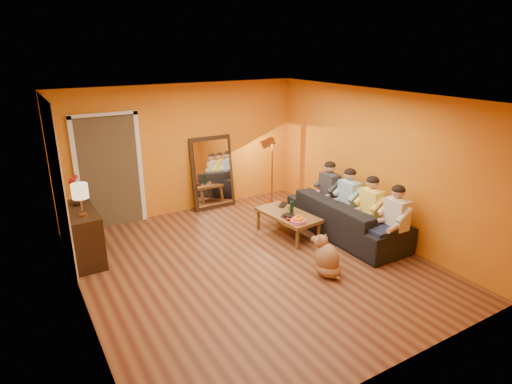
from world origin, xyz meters
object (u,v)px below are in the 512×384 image
sideboard (83,235)px  table_lamp (81,200)px  person_mid_left (371,210)px  person_mid_right (349,201)px  laptop (285,205)px  sofa (346,217)px  dog (327,255)px  person_far_left (396,221)px  person_far_right (329,192)px  coffee_table (287,224)px  vase (76,199)px  mirror_frame (212,173)px  floor_lamp (272,173)px  tumbler (289,208)px  wine_bottle (292,206)px

sideboard → table_lamp: bearing=-90.0°
person_mid_left → person_mid_right: same height
laptop → sideboard: bearing=131.5°
sofa → person_mid_right: (0.13, 0.10, 0.26)m
dog → laptop: 1.90m
dog → person_far_left: bearing=-5.4°
person_far_right → sideboard: bearing=169.4°
sideboard → coffee_table: (3.34, -0.91, -0.21)m
person_mid_right → coffee_table: bearing=156.3°
laptop → vase: size_ratio=1.53×
mirror_frame → sofa: mirror_frame is taller
sideboard → floor_lamp: (3.95, 0.56, 0.29)m
coffee_table → person_mid_left: 1.49m
sideboard → person_far_left: person_far_left is taller
coffee_table → person_mid_right: (1.03, -0.45, 0.40)m
person_mid_left → person_far_right: 1.10m
person_far_left → person_far_right: 1.65m
person_mid_left → vase: bearing=153.7°
mirror_frame → coffee_table: bearing=-74.6°
person_far_right → vase: 4.51m
sofa → person_far_left: bearing=-172.6°
mirror_frame → dog: (0.24, -3.47, -0.44)m
tumbler → coffee_table: bearing=-135.0°
wine_bottle → person_mid_right: bearing=-22.3°
table_lamp → wine_bottle: 3.49m
mirror_frame → table_lamp: bearing=-153.7°
sideboard → person_far_right: 4.45m
wine_bottle → vase: size_ratio=1.63×
person_far_left → person_far_right: same height
wine_bottle → tumbler: size_ratio=3.32×
table_lamp → wine_bottle: bearing=-11.1°
dog → person_far_left: person_far_left is taller
coffee_table → vase: (-3.34, 1.16, 0.73)m
dog → person_far_right: (1.34, 1.58, 0.29)m
table_lamp → person_far_left: (4.37, -2.16, -0.49)m
sideboard → person_mid_left: (4.37, -1.91, 0.18)m
mirror_frame → laptop: bearing=-66.1°
mirror_frame → table_lamp: 3.13m
coffee_table → table_lamp: bearing=163.7°
mirror_frame → vase: (-2.79, -0.83, 0.18)m
sofa → dog: (-1.21, -0.93, -0.03)m
person_far_right → laptop: (-0.85, 0.25, -0.18)m
table_lamp → person_far_right: (4.37, -0.51, -0.49)m
person_mid_left → floor_lamp: bearing=99.7°
sofa → sideboard: bearing=70.9°
mirror_frame → person_mid_left: size_ratio=1.25×
mirror_frame → person_far_left: mirror_frame is taller
table_lamp → coffee_table: (3.34, -0.61, -0.90)m
vase → person_mid_right: bearing=-20.3°
person_mid_right → dog: bearing=-142.5°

